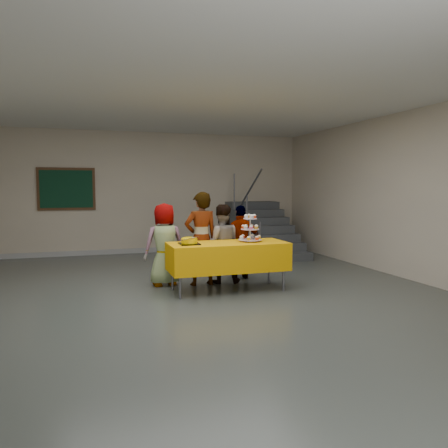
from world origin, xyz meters
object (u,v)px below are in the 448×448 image
object	(u,v)px
schoolchild_c	(221,244)
noticeboard	(66,189)
schoolchild_d	(241,242)
bake_table	(228,256)
schoolchild_a	(165,244)
cupcake_stand	(250,230)
bear_cake	(189,241)
schoolchild_b	(201,239)
staircase	(260,233)

from	to	relation	value
schoolchild_c	noticeboard	world-z (taller)	noticeboard
schoolchild_c	schoolchild_d	bearing A→B (deg)	-141.10
bake_table	schoolchild_a	bearing A→B (deg)	142.53
cupcake_stand	noticeboard	distance (m)	5.31
bear_cake	schoolchild_b	size ratio (longest dim) A/B	0.23
noticeboard	cupcake_stand	bearing A→B (deg)	-56.17
schoolchild_b	schoolchild_c	xyz separation A→B (m)	(0.38, 0.07, -0.11)
schoolchild_c	bake_table	bearing A→B (deg)	96.55
bear_cake	noticeboard	xyz separation A→B (m)	(-1.92, 4.43, 0.77)
bake_table	noticeboard	size ratio (longest dim) A/B	1.45
schoolchild_b	bear_cake	bearing A→B (deg)	54.75
schoolchild_a	schoolchild_b	world-z (taller)	schoolchild_b
bear_cake	noticeboard	size ratio (longest dim) A/B	0.28
cupcake_stand	schoolchild_b	xyz separation A→B (m)	(-0.69, 0.48, -0.17)
schoolchild_c	cupcake_stand	bearing A→B (deg)	133.82
schoolchild_a	schoolchild_d	xyz separation A→B (m)	(1.41, 0.10, -0.03)
bear_cake	schoolchild_b	bearing A→B (deg)	58.29
schoolchild_b	schoolchild_d	size ratio (longest dim) A/B	1.19
schoolchild_b	noticeboard	bearing A→B (deg)	-63.64
bake_table	cupcake_stand	distance (m)	0.55
cupcake_stand	bake_table	bearing A→B (deg)	-175.76
bake_table	bear_cake	distance (m)	0.69
schoolchild_c	staircase	world-z (taller)	staircase
cupcake_stand	schoolchild_a	xyz separation A→B (m)	(-1.28, 0.66, -0.26)
staircase	schoolchild_d	bearing A→B (deg)	-118.58
bake_table	schoolchild_c	size ratio (longest dim) A/B	1.39
schoolchild_a	schoolchild_d	distance (m)	1.41
noticeboard	schoolchild_c	bearing A→B (deg)	-55.64
bake_table	schoolchild_c	xyz separation A→B (m)	(0.07, 0.58, 0.12)
bake_table	staircase	bearing A→B (deg)	60.33
schoolchild_a	staircase	world-z (taller)	staircase
schoolchild_a	schoolchild_b	size ratio (longest dim) A/B	0.88
schoolchild_b	cupcake_stand	bearing A→B (deg)	141.77
schoolchild_a	schoolchild_b	distance (m)	0.62
schoolchild_a	noticeboard	xyz separation A→B (m)	(-1.65, 3.73, 0.91)
schoolchild_c	staircase	bearing A→B (deg)	-109.30
bear_cake	noticeboard	distance (m)	4.89
bake_table	noticeboard	distance (m)	5.20
cupcake_stand	schoolchild_c	size ratio (longest dim) A/B	0.33
schoolchild_d	noticeboard	bearing A→B (deg)	-41.21
schoolchild_a	schoolchild_d	world-z (taller)	schoolchild_a
schoolchild_c	schoolchild_a	bearing A→B (deg)	7.49
bear_cake	staircase	bearing A→B (deg)	53.41
bear_cake	schoolchild_c	xyz separation A→B (m)	(0.70, 0.59, -0.15)
cupcake_stand	schoolchild_d	distance (m)	0.82
cupcake_stand	schoolchild_c	bearing A→B (deg)	119.93
bear_cake	schoolchild_d	xyz separation A→B (m)	(1.15, 0.80, -0.17)
cupcake_stand	staircase	world-z (taller)	staircase
schoolchild_a	noticeboard	bearing A→B (deg)	-71.08
bear_cake	noticeboard	bearing A→B (deg)	113.41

